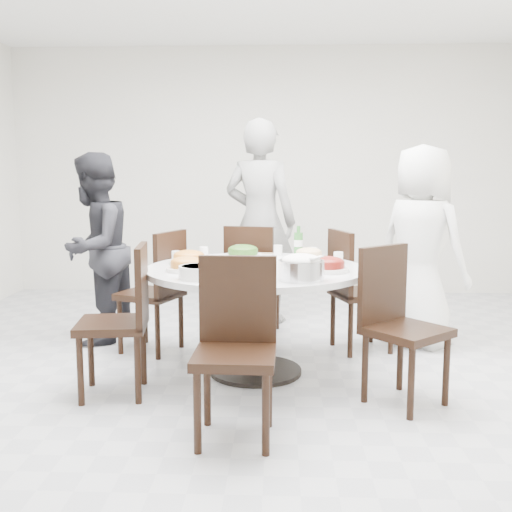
{
  "coord_description": "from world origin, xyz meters",
  "views": [
    {
      "loc": [
        0.07,
        -3.93,
        1.39
      ],
      "look_at": [
        -0.1,
        0.16,
        0.82
      ],
      "focal_mm": 42.0,
      "sensor_mm": 36.0,
      "label": 1
    }
  ],
  "objects_px": {
    "chair_s": "(235,352)",
    "chair_se": "(407,327)",
    "dining_table": "(256,321)",
    "chair_n": "(254,279)",
    "chair_ne": "(362,291)",
    "chair_nw": "(150,291)",
    "diner_middle": "(260,222)",
    "diner_right": "(421,246)",
    "soup_bowl": "(200,272)",
    "beverage_bottle": "(298,241)",
    "rice_bowl": "(301,270)",
    "diner_left": "(94,249)",
    "chair_sw": "(112,321)"
  },
  "relations": [
    {
      "from": "chair_s",
      "to": "chair_se",
      "type": "bearing_deg",
      "value": 29.43
    },
    {
      "from": "dining_table",
      "to": "chair_n",
      "type": "distance_m",
      "value": 1.06
    },
    {
      "from": "dining_table",
      "to": "chair_n",
      "type": "bearing_deg",
      "value": 93.18
    },
    {
      "from": "chair_ne",
      "to": "chair_nw",
      "type": "relative_size",
      "value": 1.0
    },
    {
      "from": "chair_ne",
      "to": "diner_middle",
      "type": "distance_m",
      "value": 1.32
    },
    {
      "from": "chair_se",
      "to": "diner_middle",
      "type": "distance_m",
      "value": 2.29
    },
    {
      "from": "diner_right",
      "to": "diner_middle",
      "type": "height_order",
      "value": "diner_middle"
    },
    {
      "from": "chair_ne",
      "to": "chair_nw",
      "type": "bearing_deg",
      "value": 75.49
    },
    {
      "from": "dining_table",
      "to": "soup_bowl",
      "type": "xyz_separation_m",
      "value": [
        -0.32,
        -0.45,
        0.41
      ]
    },
    {
      "from": "chair_s",
      "to": "beverage_bottle",
      "type": "height_order",
      "value": "beverage_bottle"
    },
    {
      "from": "chair_n",
      "to": "chair_s",
      "type": "height_order",
      "value": "same"
    },
    {
      "from": "diner_right",
      "to": "rice_bowl",
      "type": "height_order",
      "value": "diner_right"
    },
    {
      "from": "diner_middle",
      "to": "soup_bowl",
      "type": "distance_m",
      "value": 1.99
    },
    {
      "from": "dining_table",
      "to": "soup_bowl",
      "type": "bearing_deg",
      "value": -125.48
    },
    {
      "from": "chair_nw",
      "to": "diner_left",
      "type": "bearing_deg",
      "value": -94.57
    },
    {
      "from": "chair_se",
      "to": "beverage_bottle",
      "type": "relative_size",
      "value": 4.04
    },
    {
      "from": "beverage_bottle",
      "to": "diner_left",
      "type": "bearing_deg",
      "value": 173.31
    },
    {
      "from": "dining_table",
      "to": "diner_right",
      "type": "bearing_deg",
      "value": 30.37
    },
    {
      "from": "diner_middle",
      "to": "diner_left",
      "type": "relative_size",
      "value": 1.21
    },
    {
      "from": "dining_table",
      "to": "diner_right",
      "type": "relative_size",
      "value": 0.93
    },
    {
      "from": "diner_middle",
      "to": "diner_left",
      "type": "bearing_deg",
      "value": 48.32
    },
    {
      "from": "chair_sw",
      "to": "chair_s",
      "type": "bearing_deg",
      "value": 45.73
    },
    {
      "from": "chair_n",
      "to": "beverage_bottle",
      "type": "height_order",
      "value": "beverage_bottle"
    },
    {
      "from": "dining_table",
      "to": "diner_left",
      "type": "bearing_deg",
      "value": 151.22
    },
    {
      "from": "chair_sw",
      "to": "beverage_bottle",
      "type": "relative_size",
      "value": 4.04
    },
    {
      "from": "diner_left",
      "to": "soup_bowl",
      "type": "xyz_separation_m",
      "value": [
        1.03,
        -1.19,
        0.01
      ]
    },
    {
      "from": "chair_n",
      "to": "chair_se",
      "type": "xyz_separation_m",
      "value": [
        0.98,
        -1.58,
        0.0
      ]
    },
    {
      "from": "chair_s",
      "to": "chair_se",
      "type": "relative_size",
      "value": 1.0
    },
    {
      "from": "diner_right",
      "to": "soup_bowl",
      "type": "bearing_deg",
      "value": 83.31
    },
    {
      "from": "rice_bowl",
      "to": "diner_middle",
      "type": "bearing_deg",
      "value": 99.02
    },
    {
      "from": "chair_se",
      "to": "rice_bowl",
      "type": "relative_size",
      "value": 3.43
    },
    {
      "from": "chair_nw",
      "to": "rice_bowl",
      "type": "relative_size",
      "value": 3.43
    },
    {
      "from": "chair_sw",
      "to": "diner_left",
      "type": "height_order",
      "value": "diner_left"
    },
    {
      "from": "chair_nw",
      "to": "diner_middle",
      "type": "distance_m",
      "value": 1.39
    },
    {
      "from": "rice_bowl",
      "to": "chair_sw",
      "type": "bearing_deg",
      "value": 178.33
    },
    {
      "from": "chair_ne",
      "to": "chair_s",
      "type": "height_order",
      "value": "same"
    },
    {
      "from": "chair_nw",
      "to": "soup_bowl",
      "type": "distance_m",
      "value": 1.13
    },
    {
      "from": "chair_se",
      "to": "diner_right",
      "type": "height_order",
      "value": "diner_right"
    },
    {
      "from": "chair_se",
      "to": "rice_bowl",
      "type": "distance_m",
      "value": 0.72
    },
    {
      "from": "chair_ne",
      "to": "diner_right",
      "type": "bearing_deg",
      "value": -88.94
    },
    {
      "from": "dining_table",
      "to": "rice_bowl",
      "type": "height_order",
      "value": "rice_bowl"
    },
    {
      "from": "chair_sw",
      "to": "beverage_bottle",
      "type": "xyz_separation_m",
      "value": [
        1.19,
        0.99,
        0.39
      ]
    },
    {
      "from": "chair_se",
      "to": "soup_bowl",
      "type": "bearing_deg",
      "value": 135.69
    },
    {
      "from": "chair_se",
      "to": "chair_nw",
      "type": "bearing_deg",
      "value": 108.97
    },
    {
      "from": "dining_table",
      "to": "chair_s",
      "type": "height_order",
      "value": "chair_s"
    },
    {
      "from": "chair_n",
      "to": "diner_right",
      "type": "bearing_deg",
      "value": 178.9
    },
    {
      "from": "chair_ne",
      "to": "soup_bowl",
      "type": "xyz_separation_m",
      "value": [
        -1.13,
        -1.05,
        0.31
      ]
    },
    {
      "from": "chair_n",
      "to": "diner_left",
      "type": "xyz_separation_m",
      "value": [
        -1.29,
        -0.32,
        0.3
      ]
    },
    {
      "from": "diner_right",
      "to": "chair_nw",
      "type": "bearing_deg",
      "value": 53.49
    },
    {
      "from": "chair_ne",
      "to": "soup_bowl",
      "type": "relative_size",
      "value": 3.72
    }
  ]
}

